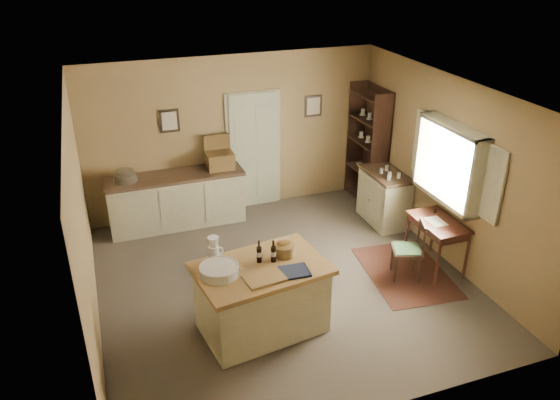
% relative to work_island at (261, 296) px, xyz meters
% --- Properties ---
extents(ground, '(5.00, 5.00, 0.00)m').
position_rel_work_island_xyz_m(ground, '(0.60, 0.87, -0.48)').
color(ground, brown).
rests_on(ground, ground).
extents(wall_back, '(5.00, 0.10, 2.70)m').
position_rel_work_island_xyz_m(wall_back, '(0.60, 3.37, 0.87)').
color(wall_back, olive).
rests_on(wall_back, ground).
extents(wall_front, '(5.00, 0.10, 2.70)m').
position_rel_work_island_xyz_m(wall_front, '(0.60, -1.63, 0.87)').
color(wall_front, olive).
rests_on(wall_front, ground).
extents(wall_left, '(0.10, 5.00, 2.70)m').
position_rel_work_island_xyz_m(wall_left, '(-1.90, 0.87, 0.87)').
color(wall_left, olive).
rests_on(wall_left, ground).
extents(wall_right, '(0.10, 5.00, 2.70)m').
position_rel_work_island_xyz_m(wall_right, '(3.10, 0.87, 0.87)').
color(wall_right, olive).
rests_on(wall_right, ground).
extents(ceiling, '(5.00, 5.00, 0.00)m').
position_rel_work_island_xyz_m(ceiling, '(0.60, 0.87, 2.22)').
color(ceiling, silver).
rests_on(ceiling, wall_back).
extents(door, '(0.97, 0.06, 2.11)m').
position_rel_work_island_xyz_m(door, '(0.95, 3.34, 0.57)').
color(door, '#B8BEA0').
rests_on(door, ground).
extents(framed_prints, '(2.82, 0.02, 0.38)m').
position_rel_work_island_xyz_m(framed_prints, '(0.80, 3.35, 1.24)').
color(framed_prints, black).
rests_on(framed_prints, ground).
extents(window, '(0.25, 1.99, 1.12)m').
position_rel_work_island_xyz_m(window, '(3.02, 0.67, 1.07)').
color(window, beige).
rests_on(window, ground).
extents(work_island, '(1.66, 1.21, 1.20)m').
position_rel_work_island_xyz_m(work_island, '(0.00, 0.00, 0.00)').
color(work_island, beige).
rests_on(work_island, ground).
extents(sideboard, '(2.24, 0.63, 1.18)m').
position_rel_work_island_xyz_m(sideboard, '(-0.48, 3.07, -0.00)').
color(sideboard, beige).
rests_on(sideboard, ground).
extents(rug, '(1.27, 1.71, 0.01)m').
position_rel_work_island_xyz_m(rug, '(2.35, 0.48, -0.48)').
color(rug, '#422216').
rests_on(rug, ground).
extents(writing_desk, '(0.55, 0.89, 0.82)m').
position_rel_work_island_xyz_m(writing_desk, '(2.80, 0.48, 0.19)').
color(writing_desk, '#341811').
rests_on(writing_desk, ground).
extents(desk_chair, '(0.51, 0.51, 0.85)m').
position_rel_work_island_xyz_m(desk_chair, '(2.28, 0.41, -0.05)').
color(desk_chair, black).
rests_on(desk_chair, ground).
extents(right_cabinet, '(0.54, 0.97, 0.99)m').
position_rel_work_island_xyz_m(right_cabinet, '(2.80, 1.99, -0.02)').
color(right_cabinet, beige).
rests_on(right_cabinet, ground).
extents(shelving_unit, '(0.36, 0.94, 2.10)m').
position_rel_work_island_xyz_m(shelving_unit, '(2.96, 2.87, 0.56)').
color(shelving_unit, black).
rests_on(shelving_unit, ground).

